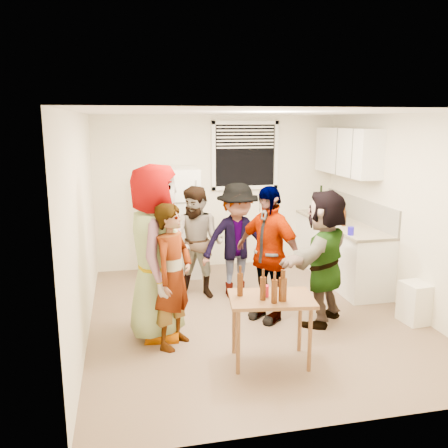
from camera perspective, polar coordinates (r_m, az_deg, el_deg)
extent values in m
cube|color=white|center=(7.47, -5.82, 0.21)|extent=(0.70, 0.70, 1.70)
cube|color=white|center=(7.55, 13.75, -3.24)|extent=(0.60, 2.20, 0.86)
cube|color=#BFB196|center=(7.44, 13.93, 0.11)|extent=(0.64, 2.22, 0.04)
cube|color=beige|center=(7.53, 15.96, 1.69)|extent=(0.03, 2.20, 0.36)
cube|color=white|center=(7.54, 14.58, 8.44)|extent=(0.34, 1.60, 0.70)
cylinder|color=white|center=(7.51, 13.50, 0.39)|extent=(0.11, 0.11, 0.23)
cylinder|color=black|center=(8.28, 11.49, 1.57)|extent=(0.08, 0.08, 0.32)
cylinder|color=#47230C|center=(7.15, 14.19, -0.24)|extent=(0.06, 0.06, 0.23)
cylinder|color=#1E11C1|center=(6.61, 14.98, -1.29)|extent=(0.09, 0.09, 0.11)
cube|color=gold|center=(7.95, 13.88, 1.59)|extent=(0.02, 0.19, 0.16)
cube|color=white|center=(6.28, 22.18, -8.72)|extent=(0.37, 0.37, 0.50)
cylinder|color=#47230C|center=(4.69, 6.92, -9.15)|extent=(0.06, 0.06, 0.23)
cylinder|color=red|center=(4.78, 4.91, -8.66)|extent=(0.08, 0.08, 0.11)
imported|color=gray|center=(5.64, -7.93, -13.05)|extent=(2.09, 1.27, 0.62)
imported|color=#141933|center=(5.40, -5.95, -14.21)|extent=(1.60, 1.40, 0.38)
imported|color=brown|center=(6.74, -3.07, -8.64)|extent=(1.41, 1.72, 0.59)
imported|color=#434448|center=(6.74, 1.57, -8.61)|extent=(1.25, 1.73, 0.59)
imported|color=black|center=(6.04, 5.14, -11.22)|extent=(1.93, 1.73, 0.41)
imported|color=#DA744A|center=(6.06, 11.61, -11.36)|extent=(2.22, 2.23, 0.48)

